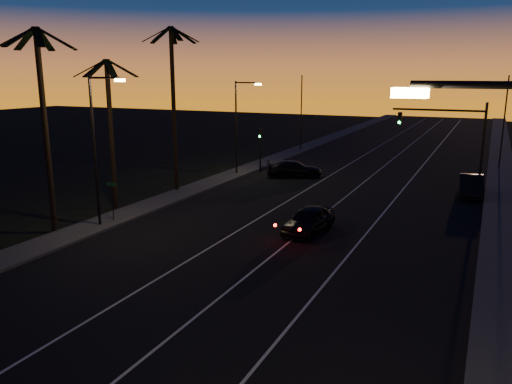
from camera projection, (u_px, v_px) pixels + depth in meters
The scene contains 19 objects.
road at pixel (324, 208), 34.58m from camera, with size 20.00×170.00×0.01m, color black.
sidewalk_left at pixel (187, 191), 39.22m from camera, with size 2.40×170.00×0.16m, color #3C3C39.
sidewalk_right at pixel (503, 228), 29.90m from camera, with size 2.40×170.00×0.16m, color #3C3C39.
lane_stripe_left at pixel (284, 203), 35.82m from camera, with size 0.12×160.00×0.01m, color silver.
lane_stripe_mid at pixel (331, 209), 34.37m from camera, with size 0.12×160.00×0.01m, color silver.
lane_stripe_right at pixel (382, 215), 32.91m from camera, with size 0.12×160.00×0.01m, color silver.
palm_near at pixel (44, 111), 27.65m from camera, with size 4.25×4.16×11.53m.
palm_mid at pixel (110, 117), 33.36m from camera, with size 4.25×4.16×10.03m.
palm_far at pixel (173, 94), 37.92m from camera, with size 4.25×4.16×12.53m.
streetlight_left_near at pixel (98, 140), 29.02m from camera, with size 2.55×0.26×9.00m.
streetlight_left_far at pixel (239, 120), 44.91m from camera, with size 2.55×0.26×8.50m.
street_sign at pixel (112, 197), 30.77m from camera, with size 0.70×0.06×2.60m.
signal_mast at pixel (452, 130), 39.31m from camera, with size 7.10×0.41×7.00m.
signal_post at pixel (260, 142), 46.66m from camera, with size 0.28×0.37×4.20m.
far_pole_left at pixel (301, 113), 60.13m from camera, with size 0.14×0.14×9.00m, color black.
far_pole_right at pixel (504, 123), 48.34m from camera, with size 0.14×0.14×9.00m, color black.
lead_car at pixel (309, 220), 29.06m from camera, with size 2.30×5.10×1.51m.
right_car at pixel (471, 186), 37.86m from camera, with size 2.02×4.92×1.58m.
cross_car at pixel (295, 169), 44.95m from camera, with size 5.41×3.92×1.46m.
Camera 1 is at (10.02, -2.22, 8.99)m, focal length 35.00 mm.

